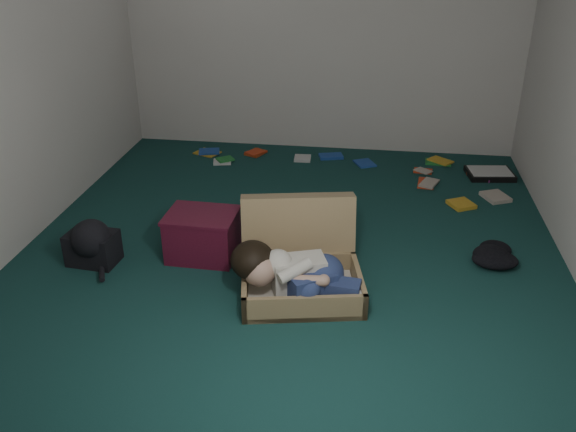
# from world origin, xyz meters

# --- Properties ---
(floor) EXTENTS (4.50, 4.50, 0.00)m
(floor) POSITION_xyz_m (0.00, 0.00, 0.00)
(floor) COLOR #153D3A
(floor) RESTS_ON ground
(wall_back) EXTENTS (4.50, 0.00, 4.50)m
(wall_back) POSITION_xyz_m (0.00, 2.25, 1.30)
(wall_back) COLOR white
(wall_back) RESTS_ON ground
(wall_front) EXTENTS (4.50, 0.00, 4.50)m
(wall_front) POSITION_xyz_m (0.00, -2.25, 1.30)
(wall_front) COLOR white
(wall_front) RESTS_ON ground
(wall_left) EXTENTS (0.00, 4.50, 4.50)m
(wall_left) POSITION_xyz_m (-2.00, 0.00, 1.30)
(wall_left) COLOR white
(wall_left) RESTS_ON ground
(suitcase) EXTENTS (0.91, 0.90, 0.57)m
(suitcase) POSITION_xyz_m (0.13, -0.48, 0.17)
(suitcase) COLOR #A08458
(suitcase) RESTS_ON floor
(person) EXTENTS (0.87, 0.42, 0.35)m
(person) POSITION_xyz_m (0.11, -0.68, 0.22)
(person) COLOR silver
(person) RESTS_ON suitcase
(maroon_bin) EXTENTS (0.51, 0.41, 0.35)m
(maroon_bin) POSITION_xyz_m (-0.62, -0.19, 0.17)
(maroon_bin) COLOR #561126
(maroon_bin) RESTS_ON floor
(backpack) EXTENTS (0.46, 0.38, 0.26)m
(backpack) POSITION_xyz_m (-1.38, -0.39, 0.13)
(backpack) COLOR black
(backpack) RESTS_ON floor
(clothing_pile) EXTENTS (0.49, 0.45, 0.13)m
(clothing_pile) POSITION_xyz_m (1.43, 0.02, 0.06)
(clothing_pile) COLOR black
(clothing_pile) RESTS_ON floor
(paper_tray) EXTENTS (0.46, 0.37, 0.06)m
(paper_tray) POSITION_xyz_m (1.70, 1.67, 0.03)
(paper_tray) COLOR black
(paper_tray) RESTS_ON floor
(book_scatter) EXTENTS (3.03, 1.26, 0.02)m
(book_scatter) POSITION_xyz_m (0.57, 1.66, 0.01)
(book_scatter) COLOR gold
(book_scatter) RESTS_ON floor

